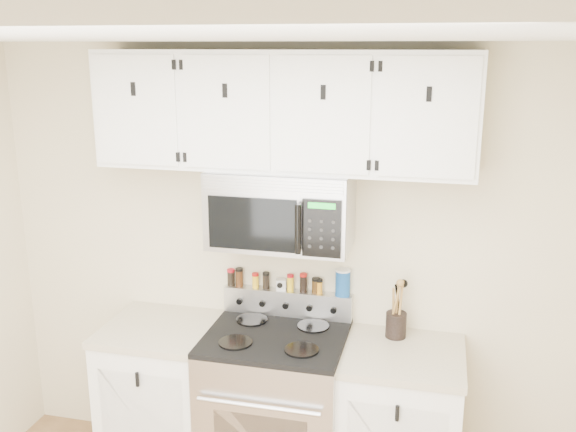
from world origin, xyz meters
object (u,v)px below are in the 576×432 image
(utensil_crock, at_px, (396,323))
(microwave, at_px, (281,209))
(range, at_px, (276,410))
(salt_canister, at_px, (343,282))

(utensil_crock, bearing_deg, microwave, -174.06)
(range, bearing_deg, utensil_crock, 16.87)
(utensil_crock, bearing_deg, salt_canister, 164.11)
(microwave, distance_m, salt_canister, 0.57)
(range, height_order, microwave, microwave)
(microwave, distance_m, utensil_crock, 0.89)
(microwave, xyz_separation_m, salt_canister, (0.32, 0.16, -0.45))
(utensil_crock, height_order, salt_canister, salt_canister)
(utensil_crock, bearing_deg, range, -163.13)
(microwave, xyz_separation_m, utensil_crock, (0.64, 0.07, -0.63))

